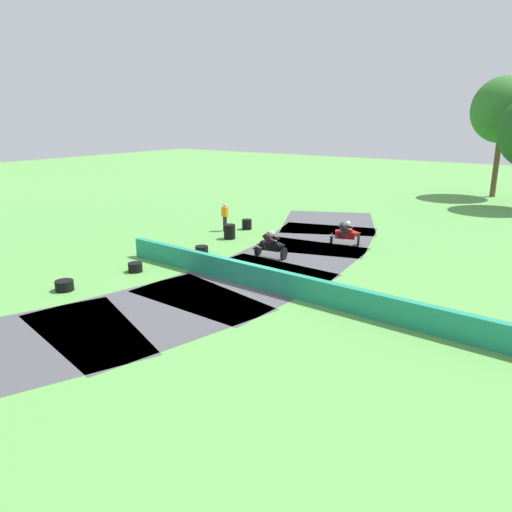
{
  "coord_description": "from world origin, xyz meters",
  "views": [
    {
      "loc": [
        11.44,
        -15.29,
        6.58
      ],
      "look_at": [
        -0.0,
        1.05,
        0.9
      ],
      "focal_mm": 34.82,
      "sensor_mm": 36.0,
      "label": 1
    }
  ],
  "objects_px": {
    "motorcycle_lead_black": "(272,245)",
    "track_marshal": "(225,217)",
    "tire_stack_mid_b": "(135,267)",
    "motorcycle_chase_red": "(346,234)",
    "tire_stack_extra_a": "(230,232)",
    "tire_stack_far": "(202,250)",
    "tire_stack_mid_a": "(64,286)",
    "tire_stack_extra_b": "(247,224)"
  },
  "relations": [
    {
      "from": "tire_stack_extra_a",
      "to": "track_marshal",
      "type": "distance_m",
      "value": 2.02
    },
    {
      "from": "tire_stack_mid_a",
      "to": "tire_stack_extra_b",
      "type": "height_order",
      "value": "tire_stack_extra_b"
    },
    {
      "from": "motorcycle_chase_red",
      "to": "track_marshal",
      "type": "height_order",
      "value": "track_marshal"
    },
    {
      "from": "tire_stack_extra_a",
      "to": "track_marshal",
      "type": "xyz_separation_m",
      "value": [
        -1.41,
        1.37,
        0.42
      ]
    },
    {
      "from": "tire_stack_far",
      "to": "track_marshal",
      "type": "height_order",
      "value": "track_marshal"
    },
    {
      "from": "tire_stack_mid_a",
      "to": "track_marshal",
      "type": "distance_m",
      "value": 11.77
    },
    {
      "from": "tire_stack_mid_a",
      "to": "tire_stack_mid_b",
      "type": "xyz_separation_m",
      "value": [
        0.42,
        3.22,
        0.0
      ]
    },
    {
      "from": "motorcycle_chase_red",
      "to": "tire_stack_mid_b",
      "type": "relative_size",
      "value": 2.84
    },
    {
      "from": "tire_stack_mid_b",
      "to": "tire_stack_extra_a",
      "type": "xyz_separation_m",
      "value": [
        -0.32,
        7.08,
        0.2
      ]
    },
    {
      "from": "motorcycle_lead_black",
      "to": "tire_stack_extra_a",
      "type": "distance_m",
      "value": 4.46
    },
    {
      "from": "motorcycle_lead_black",
      "to": "tire_stack_extra_b",
      "type": "height_order",
      "value": "motorcycle_lead_black"
    },
    {
      "from": "tire_stack_far",
      "to": "track_marshal",
      "type": "xyz_separation_m",
      "value": [
        -2.21,
        4.62,
        0.62
      ]
    },
    {
      "from": "tire_stack_far",
      "to": "motorcycle_lead_black",
      "type": "bearing_deg",
      "value": 22.41
    },
    {
      "from": "motorcycle_chase_red",
      "to": "tire_stack_extra_a",
      "type": "xyz_separation_m",
      "value": [
        -5.88,
        -2.36,
        -0.24
      ]
    },
    {
      "from": "motorcycle_lead_black",
      "to": "tire_stack_mid_b",
      "type": "relative_size",
      "value": 2.75
    },
    {
      "from": "tire_stack_mid_a",
      "to": "tire_stack_extra_b",
      "type": "relative_size",
      "value": 1.17
    },
    {
      "from": "tire_stack_mid_a",
      "to": "tire_stack_extra_a",
      "type": "height_order",
      "value": "tire_stack_extra_a"
    },
    {
      "from": "motorcycle_chase_red",
      "to": "tire_stack_far",
      "type": "distance_m",
      "value": 7.58
    },
    {
      "from": "motorcycle_lead_black",
      "to": "tire_stack_mid_a",
      "type": "bearing_deg",
      "value": -116.19
    },
    {
      "from": "motorcycle_lead_black",
      "to": "track_marshal",
      "type": "xyz_separation_m",
      "value": [
        -5.44,
        3.29,
        0.16
      ]
    },
    {
      "from": "motorcycle_chase_red",
      "to": "tire_stack_extra_b",
      "type": "relative_size",
      "value": 2.89
    },
    {
      "from": "motorcycle_lead_black",
      "to": "tire_stack_mid_b",
      "type": "bearing_deg",
      "value": -125.62
    },
    {
      "from": "motorcycle_chase_red",
      "to": "tire_stack_mid_b",
      "type": "xyz_separation_m",
      "value": [
        -5.56,
        -9.45,
        -0.44
      ]
    },
    {
      "from": "motorcycle_chase_red",
      "to": "tire_stack_extra_a",
      "type": "bearing_deg",
      "value": -158.1
    },
    {
      "from": "motorcycle_chase_red",
      "to": "tire_stack_far",
      "type": "height_order",
      "value": "motorcycle_chase_red"
    },
    {
      "from": "motorcycle_chase_red",
      "to": "tire_stack_extra_a",
      "type": "distance_m",
      "value": 6.34
    },
    {
      "from": "tire_stack_mid_a",
      "to": "tire_stack_far",
      "type": "xyz_separation_m",
      "value": [
        0.9,
        7.06,
        0.0
      ]
    },
    {
      "from": "tire_stack_mid_b",
      "to": "tire_stack_mid_a",
      "type": "bearing_deg",
      "value": -97.47
    },
    {
      "from": "motorcycle_chase_red",
      "to": "tire_stack_mid_b",
      "type": "bearing_deg",
      "value": -120.47
    },
    {
      "from": "motorcycle_lead_black",
      "to": "tire_stack_mid_b",
      "type": "xyz_separation_m",
      "value": [
        -3.7,
        -5.17,
        -0.46
      ]
    },
    {
      "from": "motorcycle_lead_black",
      "to": "tire_stack_far",
      "type": "xyz_separation_m",
      "value": [
        -3.23,
        -1.33,
        -0.46
      ]
    },
    {
      "from": "tire_stack_far",
      "to": "tire_stack_mid_b",
      "type": "bearing_deg",
      "value": -97.06
    },
    {
      "from": "tire_stack_far",
      "to": "track_marshal",
      "type": "relative_size",
      "value": 0.39
    },
    {
      "from": "track_marshal",
      "to": "motorcycle_chase_red",
      "type": "bearing_deg",
      "value": 7.72
    },
    {
      "from": "tire_stack_mid_b",
      "to": "tire_stack_extra_a",
      "type": "relative_size",
      "value": 0.76
    },
    {
      "from": "motorcycle_chase_red",
      "to": "tire_stack_mid_b",
      "type": "height_order",
      "value": "motorcycle_chase_red"
    },
    {
      "from": "tire_stack_extra_b",
      "to": "tire_stack_extra_a",
      "type": "bearing_deg",
      "value": -76.06
    },
    {
      "from": "tire_stack_far",
      "to": "track_marshal",
      "type": "bearing_deg",
      "value": 115.54
    },
    {
      "from": "motorcycle_lead_black",
      "to": "motorcycle_chase_red",
      "type": "xyz_separation_m",
      "value": [
        1.85,
        4.28,
        -0.02
      ]
    },
    {
      "from": "tire_stack_mid_b",
      "to": "tire_stack_extra_b",
      "type": "bearing_deg",
      "value": 95.56
    },
    {
      "from": "motorcycle_lead_black",
      "to": "tire_stack_extra_b",
      "type": "relative_size",
      "value": 2.81
    },
    {
      "from": "tire_stack_extra_a",
      "to": "track_marshal",
      "type": "relative_size",
      "value": 0.49
    }
  ]
}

